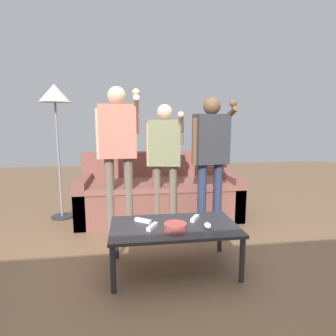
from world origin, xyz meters
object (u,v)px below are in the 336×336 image
object	(u,v)px
floor_lamp	(55,101)
game_remote_wand_near	(152,227)
game_remote_nunchuk	(208,225)
game_remote_wand_far	(195,218)
player_left	(118,142)
player_right	(211,149)
game_remote_wand_spare	(143,221)
couch	(159,194)
coffee_table	(174,230)
snack_bowl	(175,227)
player_center	(165,152)

from	to	relation	value
floor_lamp	game_remote_wand_near	distance (m)	2.17
game_remote_nunchuk	game_remote_wand_far	world-z (taller)	game_remote_nunchuk
player_left	player_right	world-z (taller)	player_left
game_remote_wand_far	game_remote_wand_spare	xyz separation A→B (m)	(-0.46, 0.01, -0.00)
couch	game_remote_wand_spare	size ratio (longest dim) A/B	14.12
couch	game_remote_nunchuk	bearing A→B (deg)	-81.33
coffee_table	game_remote_wand_far	xyz separation A→B (m)	(0.20, 0.10, 0.06)
snack_bowl	player_right	distance (m)	1.18
couch	coffee_table	distance (m)	1.42
player_center	coffee_table	bearing A→B (deg)	-92.91
floor_lamp	player_center	bearing A→B (deg)	-23.21
game_remote_wand_far	game_remote_wand_spare	size ratio (longest dim) A/B	0.99
player_left	coffee_table	bearing A→B (deg)	-63.40
snack_bowl	player_right	xyz separation A→B (m)	(0.55, 0.90, 0.53)
coffee_table	player_left	size ratio (longest dim) A/B	0.65
snack_bowl	player_right	bearing A→B (deg)	58.39
player_right	game_remote_wand_far	xyz separation A→B (m)	(-0.34, -0.68, -0.54)
game_remote_nunchuk	game_remote_wand_near	bearing A→B (deg)	171.83
game_remote_wand_near	couch	bearing A→B (deg)	81.83
game_remote_wand_near	game_remote_wand_far	size ratio (longest dim) A/B	1.05
game_remote_nunchuk	game_remote_wand_spare	distance (m)	0.55
couch	player_right	distance (m)	1.05
player_center	game_remote_wand_far	bearing A→B (deg)	-79.63
snack_bowl	game_remote_wand_near	size ratio (longest dim) A/B	1.21
couch	game_remote_nunchuk	xyz separation A→B (m)	(0.23, -1.53, 0.12)
game_remote_nunchuk	coffee_table	bearing A→B (deg)	157.10
couch	player_left	xyz separation A→B (m)	(-0.50, -0.47, 0.73)
coffee_table	game_remote_wand_far	distance (m)	0.23
player_left	game_remote_wand_far	distance (m)	1.25
snack_bowl	player_center	world-z (taller)	player_center
game_remote_nunchuk	game_remote_wand_near	xyz separation A→B (m)	(-0.44, 0.06, -0.01)
player_left	game_remote_wand_spare	bearing A→B (deg)	-75.26
snack_bowl	player_left	size ratio (longest dim) A/B	0.11
snack_bowl	game_remote_wand_spare	xyz separation A→B (m)	(-0.24, 0.22, -0.01)
coffee_table	floor_lamp	bearing A→B (deg)	129.89
couch	game_remote_wand_spare	world-z (taller)	couch
couch	snack_bowl	distance (m)	1.54
game_remote_nunchuk	player_right	distance (m)	1.08
game_remote_wand_near	coffee_table	bearing A→B (deg)	13.53
snack_bowl	floor_lamp	distance (m)	2.31
player_left	game_remote_wand_spare	distance (m)	1.07
game_remote_nunchuk	game_remote_wand_far	bearing A→B (deg)	104.83
couch	game_remote_wand_far	size ratio (longest dim) A/B	14.33
player_left	game_remote_wand_spare	size ratio (longest dim) A/B	11.19
game_remote_nunchuk	player_center	distance (m)	1.18
couch	coffee_table	bearing A→B (deg)	-90.97
coffee_table	game_remote_nunchuk	size ratio (longest dim) A/B	11.99
player_center	player_left	bearing A→B (deg)	178.93
snack_bowl	game_remote_wand_far	size ratio (longest dim) A/B	1.27
snack_bowl	floor_lamp	xyz separation A→B (m)	(-1.24, 1.61, 1.08)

